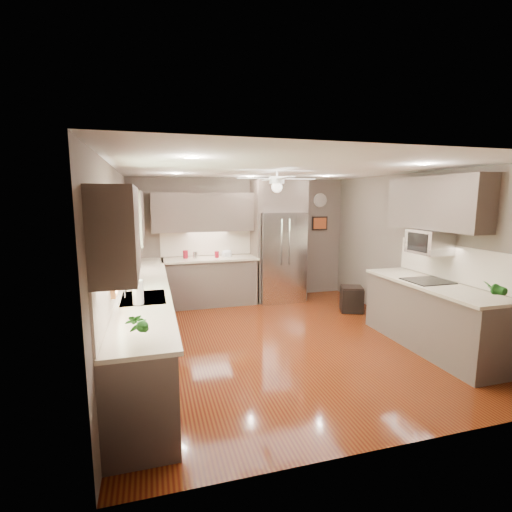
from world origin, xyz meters
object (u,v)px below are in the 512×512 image
stool (352,299)px  bowl (227,255)px  canister_a (185,254)px  refrigerator (279,243)px  canister_d (217,255)px  potted_plant_left (136,324)px  potted_plant_right (494,289)px  canister_b (195,255)px  microwave (429,242)px  soap_bottle (132,284)px  paper_towel (138,292)px

stool → bowl: bearing=150.3°
canister_a → refrigerator: 1.90m
canister_d → potted_plant_left: potted_plant_left is taller
potted_plant_right → potted_plant_left: bearing=-177.6°
canister_d → stool: bearing=-26.9°
potted_plant_right → refrigerator: 4.09m
canister_a → refrigerator: bearing=-2.7°
potted_plant_left → bowl: (1.58, 4.13, -0.13)m
canister_b → refrigerator: bearing=-0.9°
bowl → refrigerator: size_ratio=0.09×
canister_b → refrigerator: size_ratio=0.05×
potted_plant_right → microwave: microwave is taller
potted_plant_left → potted_plant_right: bearing=2.4°
soap_bottle → canister_a: bearing=70.0°
canister_d → stool: canister_d is taller
potted_plant_right → stool: bearing=93.5°
refrigerator → stool: bearing=-47.8°
canister_b → stool: 3.08m
canister_a → potted_plant_left: 4.23m
potted_plant_left → bowl: bearing=69.1°
canister_d → soap_bottle: 2.80m
potted_plant_left → bowl: size_ratio=1.39×
potted_plant_left → stool: potted_plant_left is taller
canister_b → bowl: (0.63, 0.04, -0.04)m
microwave → paper_towel: size_ratio=1.90×
canister_a → canister_b: (0.18, -0.06, -0.01)m
potted_plant_right → microwave: 1.26m
canister_a → canister_d: canister_a is taller
canister_b → paper_towel: paper_towel is taller
canister_b → potted_plant_right: 4.89m
potted_plant_left → canister_a: bearing=79.5°
canister_b → microwave: 4.11m
paper_towel → refrigerator: bearing=47.8°
canister_a → stool: bearing=-22.8°
paper_towel → canister_a: bearing=75.5°
bowl → canister_a: bearing=178.3°
canister_b → soap_bottle: bearing=-114.3°
potted_plant_left → bowl: 4.42m
potted_plant_left → paper_towel: (-0.02, 1.12, -0.01)m
canister_a → potted_plant_left: (-0.77, -4.15, 0.08)m
soap_bottle → refrigerator: 3.63m
canister_d → soap_bottle: soap_bottle is taller
canister_d → canister_a: bearing=175.1°
soap_bottle → stool: soap_bottle is taller
potted_plant_left → paper_towel: bearing=91.0°
bowl → paper_towel: (-1.60, -3.02, 0.11)m
canister_a → paper_towel: (-0.79, -3.04, 0.06)m
potted_plant_left → stool: size_ratio=0.61×
canister_b → soap_bottle: 2.59m
bowl → stool: (2.12, -1.21, -0.73)m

